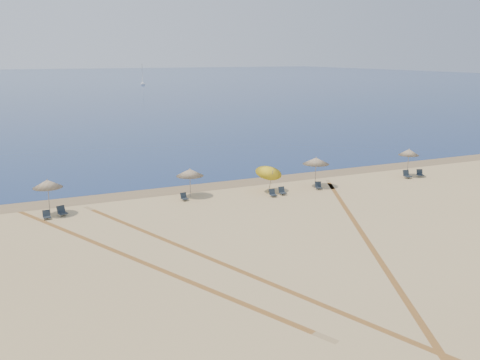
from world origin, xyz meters
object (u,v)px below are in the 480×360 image
object	(u,v)px
umbrella_1	(47,184)
chair_7	(407,175)
chair_2	(62,211)
chair_5	(282,191)
chair_6	(318,186)
chair_4	(273,193)
umbrella_2	(190,172)
umbrella_3	(269,170)
sailboat_0	(142,78)
umbrella_4	(316,161)
chair_1	(47,215)
chair_3	(184,197)
umbrella_5	(409,152)
chair_8	(420,173)

from	to	relation	value
umbrella_1	chair_7	distance (m)	30.54
umbrella_1	chair_2	world-z (taller)	umbrella_1
umbrella_1	chair_5	distance (m)	17.60
chair_6	chair_4	bearing A→B (deg)	-156.07
umbrella_2	chair_7	world-z (taller)	umbrella_2
umbrella_3	chair_7	distance (m)	13.75
sailboat_0	umbrella_4	bearing A→B (deg)	-87.33
chair_1	chair_4	bearing A→B (deg)	-6.72
chair_4	chair_6	xyz separation A→B (m)	(4.52, 0.47, 0.01)
sailboat_0	chair_7	bearing A→B (deg)	-83.97
umbrella_4	chair_6	world-z (taller)	umbrella_4
umbrella_3	chair_3	size ratio (longest dim) A/B	3.89
umbrella_1	umbrella_5	xyz separation A→B (m)	(30.94, -1.05, 0.02)
umbrella_2	sailboat_0	size ratio (longest dim) A/B	0.30
chair_1	chair_5	world-z (taller)	chair_5
umbrella_5	chair_5	world-z (taller)	umbrella_5
umbrella_1	chair_2	xyz separation A→B (m)	(0.75, -0.51, -1.94)
umbrella_2	chair_2	bearing A→B (deg)	-173.68
umbrella_5	chair_2	size ratio (longest dim) A/B	3.24
chair_3	chair_8	world-z (taller)	chair_8
chair_2	chair_5	xyz separation A→B (m)	(16.64, -1.43, -0.03)
umbrella_1	chair_3	xyz separation A→B (m)	(9.70, -0.34, -1.98)
umbrella_2	chair_1	distance (m)	11.02
umbrella_3	sailboat_0	xyz separation A→B (m)	(27.70, 156.88, 0.50)
umbrella_1	chair_4	bearing A→B (deg)	-7.45
chair_1	chair_3	distance (m)	10.00
umbrella_4	chair_6	xyz separation A→B (m)	(-0.21, -0.82, -1.96)
umbrella_3	sailboat_0	world-z (taller)	sailboat_0
umbrella_2	chair_1	size ratio (longest dim) A/B	3.83
chair_8	umbrella_3	bearing A→B (deg)	-159.45
umbrella_4	umbrella_5	world-z (taller)	umbrella_5
umbrella_1	chair_4	world-z (taller)	umbrella_1
chair_2	chair_6	bearing A→B (deg)	-21.91
chair_8	umbrella_2	bearing A→B (deg)	-161.98
sailboat_0	umbrella_1	bearing A→B (deg)	-94.78
umbrella_2	chair_8	distance (m)	21.62
umbrella_3	chair_3	bearing A→B (deg)	176.84
chair_8	umbrella_1	bearing A→B (deg)	-159.08
chair_4	sailboat_0	size ratio (longest dim) A/B	0.08
chair_7	umbrella_5	bearing A→B (deg)	51.49
chair_1	sailboat_0	xyz separation A→B (m)	(44.78, 157.03, 2.06)
chair_1	umbrella_4	bearing A→B (deg)	-2.32
chair_1	chair_8	world-z (taller)	chair_8
umbrella_5	chair_6	bearing A→B (deg)	-176.40
chair_3	chair_4	xyz separation A→B (m)	(6.72, -1.80, 0.00)
umbrella_1	umbrella_5	bearing A→B (deg)	-1.95
chair_1	sailboat_0	size ratio (longest dim) A/B	0.08
umbrella_2	umbrella_4	bearing A→B (deg)	-7.63
chair_3	chair_6	xyz separation A→B (m)	(11.24, -1.34, 0.02)
umbrella_4	chair_2	world-z (taller)	umbrella_4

